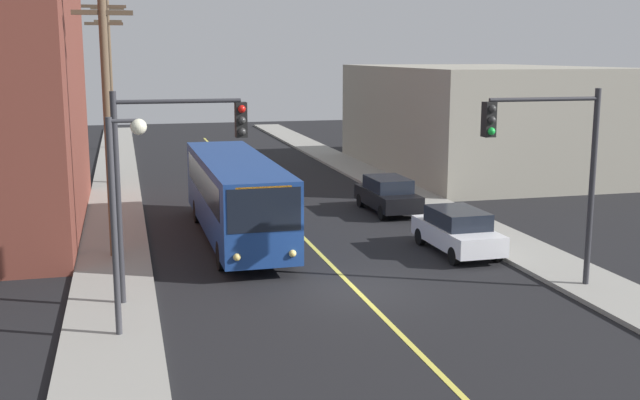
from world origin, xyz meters
TOP-DOWN VIEW (x-y plane):
  - ground_plane at (0.00, 0.00)m, footprint 120.00×120.00m
  - sidewalk_left at (-7.25, 10.00)m, footprint 2.50×90.00m
  - sidewalk_right at (7.25, 10.00)m, footprint 2.50×90.00m
  - lane_stripe_center at (0.00, 15.00)m, footprint 0.16×60.00m
  - building_right_warehouse at (14.49, 21.96)m, footprint 12.00×18.68m
  - city_bus at (-2.62, 7.45)m, footprint 2.67×12.18m
  - parked_car_white at (4.88, 3.41)m, footprint 1.88×4.43m
  - parked_car_black at (4.86, 11.00)m, footprint 1.89×4.43m
  - utility_pole_near at (-7.22, 5.56)m, footprint 2.40×0.28m
  - utility_pole_mid at (-7.47, 21.95)m, footprint 2.40×0.28m
  - utility_pole_far at (-7.46, 38.65)m, footprint 2.40×0.28m
  - traffic_signal_left_corner at (-5.41, 0.05)m, footprint 3.75×0.48m
  - traffic_signal_right_corner at (5.41, -1.59)m, footprint 3.75×0.48m
  - street_lamp_left at (-6.83, -2.52)m, footprint 0.98×0.40m

SIDE VIEW (x-z plane):
  - ground_plane at x=0.00m, z-range 0.00..0.00m
  - lane_stripe_center at x=0.00m, z-range 0.00..0.01m
  - sidewalk_left at x=-7.25m, z-range 0.00..0.15m
  - sidewalk_right at x=7.25m, z-range 0.00..0.15m
  - parked_car_white at x=4.88m, z-range 0.03..1.65m
  - parked_car_black at x=4.86m, z-range 0.03..1.65m
  - city_bus at x=-2.62m, z-range 0.22..3.42m
  - building_right_warehouse at x=14.49m, z-range 0.00..6.41m
  - street_lamp_left at x=-6.83m, z-range 0.99..6.49m
  - traffic_signal_left_corner at x=-5.41m, z-range 1.30..7.30m
  - traffic_signal_right_corner at x=5.41m, z-range 1.30..7.30m
  - utility_pole_near at x=-7.22m, z-range 0.65..10.50m
  - utility_pole_mid at x=-7.47m, z-range 0.65..10.74m
  - utility_pole_far at x=-7.46m, z-range 0.67..11.55m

